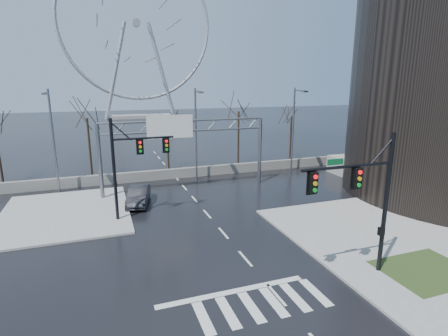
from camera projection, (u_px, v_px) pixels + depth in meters
name	position (u px, v px, depth m)	size (l,w,h in m)	color
ground	(245.00, 259.00, 21.40)	(260.00, 260.00, 0.00)	black
sidewalk_right_ext	(356.00, 224.00, 26.49)	(12.00, 10.00, 0.15)	gray
sidewalk_far	(65.00, 213.00, 28.76)	(10.00, 12.00, 0.15)	gray
grass_strip	(426.00, 271.00, 19.74)	(5.00, 4.00, 0.02)	#273A18
barrier_wall	(176.00, 173.00, 39.57)	(52.00, 0.50, 1.10)	slate
signal_mast_near	(367.00, 193.00, 18.25)	(5.52, 0.41, 8.00)	black
signal_mast_far	(129.00, 159.00, 26.54)	(4.72, 0.41, 8.00)	black
sign_gantry	(182.00, 140.00, 33.75)	(16.36, 0.40, 7.60)	slate
streetlight_left	(52.00, 134.00, 32.71)	(0.50, 2.55, 10.00)	slate
streetlight_mid	(197.00, 128.00, 37.29)	(0.50, 2.55, 10.00)	slate
streetlight_right	(295.00, 123.00, 41.23)	(0.50, 2.55, 10.00)	slate
tree_left	(88.00, 125.00, 38.55)	(3.75, 3.75, 7.50)	black
tree_center	(167.00, 128.00, 42.61)	(3.25, 3.25, 6.50)	black
tree_right	(239.00, 118.00, 44.40)	(3.90, 3.90, 7.80)	black
tree_far_right	(291.00, 122.00, 47.66)	(3.40, 3.40, 6.80)	black
ferris_wheel	(137.00, 30.00, 103.84)	(45.00, 6.00, 50.91)	gray
car	(138.00, 196.00, 30.97)	(1.66, 4.77, 1.57)	black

